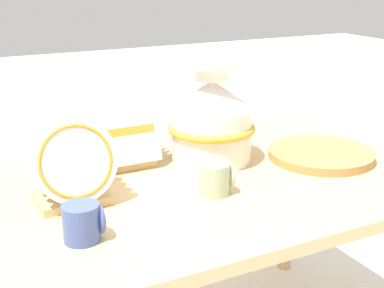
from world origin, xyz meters
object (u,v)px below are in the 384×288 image
at_px(dish_rack_round_plates, 71,166).
at_px(mug_cobalt_glaze, 83,222).
at_px(mug_sage_glaze, 216,178).
at_px(wicker_charger_stack, 321,154).
at_px(dish_rack_square_plates, 120,136).
at_px(ceramic_vase, 212,118).

height_order(dish_rack_round_plates, mug_cobalt_glaze, dish_rack_round_plates).
bearing_deg(mug_cobalt_glaze, mug_sage_glaze, 13.07).
height_order(wicker_charger_stack, mug_sage_glaze, mug_sage_glaze).
relative_size(mug_sage_glaze, mug_cobalt_glaze, 1.00).
bearing_deg(dish_rack_square_plates, ceramic_vase, -18.78).
bearing_deg(mug_cobalt_glaze, ceramic_vase, 32.85).
height_order(ceramic_vase, mug_cobalt_glaze, ceramic_vase).
xyz_separation_m(ceramic_vase, dish_rack_round_plates, (-0.48, -0.12, -0.04)).
relative_size(ceramic_vase, wicker_charger_stack, 0.95).
distance_m(dish_rack_round_plates, wicker_charger_stack, 0.81).
height_order(mug_sage_glaze, mug_cobalt_glaze, same).
xyz_separation_m(ceramic_vase, dish_rack_square_plates, (-0.27, 0.09, -0.04)).
relative_size(dish_rack_round_plates, mug_sage_glaze, 2.61).
bearing_deg(ceramic_vase, dish_rack_round_plates, -165.82).
relative_size(ceramic_vase, dish_rack_round_plates, 1.34).
relative_size(dish_rack_round_plates, mug_cobalt_glaze, 2.61).
distance_m(ceramic_vase, dish_rack_round_plates, 0.50).
distance_m(dish_rack_square_plates, mug_sage_glaze, 0.37).
bearing_deg(dish_rack_round_plates, mug_cobalt_glaze, -98.88).
distance_m(dish_rack_round_plates, dish_rack_square_plates, 0.30).
bearing_deg(ceramic_vase, mug_sage_glaze, -116.42).
xyz_separation_m(ceramic_vase, mug_cobalt_glaze, (-0.51, -0.33, -0.09)).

